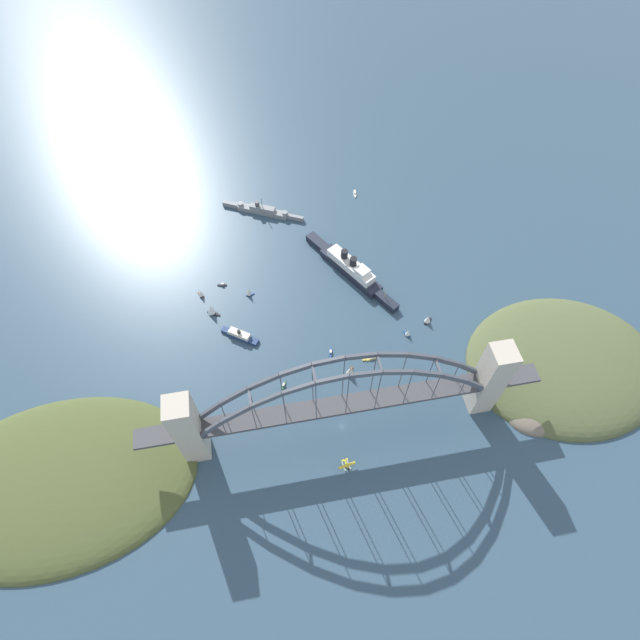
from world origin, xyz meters
name	(u,v)px	position (x,y,z in m)	size (l,w,h in m)	color
ground_plane	(342,425)	(0.00, 0.00, 0.00)	(1400.00, 1400.00, 0.00)	#334C60
harbor_arch_bridge	(344,402)	(0.00, 0.00, 34.39)	(245.96, 15.21, 79.15)	beige
headland_west_shore	(55,486)	(-178.68, -6.90, 0.00)	(167.81, 111.63, 20.91)	#4C562D
headland_east_shore	(562,367)	(160.43, 15.00, 0.00)	(137.49, 114.08, 24.31)	#515B38
ocean_liner	(350,268)	(32.76, 125.58, 5.63)	(57.56, 90.59, 19.06)	#1E2333
naval_cruiser	(262,210)	(-28.33, 206.21, 3.03)	(67.96, 35.96, 17.17)	gray
harbor_ferry_steamer	(240,335)	(-58.86, 80.12, 2.47)	(26.76, 20.74, 8.09)	navy
seaplane_taxiing_near_bridge	(347,465)	(-2.61, -26.80, 2.14)	(10.92, 7.32, 5.09)	#B7B7B2
small_boat_0	(408,333)	(61.37, 59.98, 3.20)	(4.89, 6.15, 6.84)	#234C8C
small_boat_1	(201,293)	(-84.97, 123.26, 3.43)	(5.39, 6.15, 7.30)	brown
small_boat_2	(428,319)	(78.97, 68.46, 3.75)	(7.28, 6.30, 8.13)	black
small_boat_3	(350,371)	(13.17, 36.03, 4.63)	(6.96, 8.80, 9.90)	brown
small_boat_4	(222,285)	(-68.43, 130.75, 0.83)	(7.39, 2.38, 2.36)	black
small_boat_5	(355,193)	(56.88, 215.37, 0.72)	(3.31, 10.26, 2.02)	silver
small_boat_6	(211,310)	(-77.64, 105.07, 4.89)	(9.53, 7.62, 10.51)	black
small_boat_7	(249,292)	(-48.66, 117.53, 3.70)	(6.68, 4.05, 7.99)	#234C8C
small_boat_8	(283,386)	(-33.35, 34.94, 0.77)	(4.60, 7.17, 2.20)	#2D6B3D
small_boat_9	(331,353)	(3.28, 54.83, 0.83)	(3.25, 8.51, 2.33)	#234C8C
small_boat_10	(371,358)	(30.60, 45.60, 0.63)	(12.48, 3.66, 1.78)	gold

